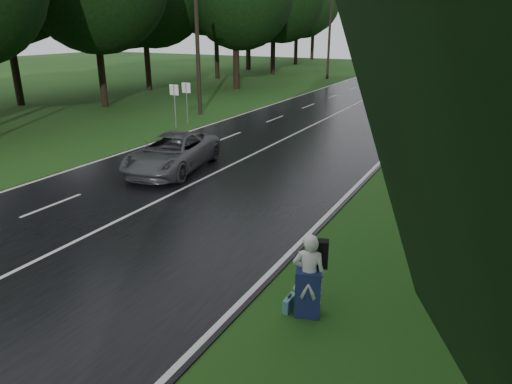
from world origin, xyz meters
TOP-DOWN VIEW (x-y plane):
  - ground at (0.00, 0.00)m, footprint 160.00×160.00m
  - road at (0.00, 20.00)m, footprint 12.00×140.00m
  - lane_center at (0.00, 20.00)m, footprint 0.12×140.00m
  - grey_car at (-1.88, 7.42)m, footprint 3.47×5.86m
  - far_car at (1.37, 48.62)m, footprint 1.97×5.01m
  - hitchhiker at (7.29, 0.17)m, footprint 0.81×0.77m
  - suitcase at (6.87, 0.14)m, footprint 0.14×0.46m
  - utility_pole_mid at (-8.50, 19.19)m, footprint 1.80×0.28m
  - utility_pole_far at (-8.50, 45.76)m, footprint 1.80×0.28m
  - road_sign_a at (-7.20, 14.67)m, footprint 0.63×0.10m
  - road_sign_b at (-7.20, 15.89)m, footprint 0.63×0.10m
  - tree_left_d at (-16.98, 18.57)m, footprint 9.97×9.97m
  - tree_left_e at (-13.30, 32.59)m, footprint 9.37×9.37m
  - tree_left_f at (-16.60, 47.62)m, footprint 9.83×9.83m

SIDE VIEW (x-z plane):
  - ground at x=0.00m, z-range 0.00..0.00m
  - utility_pole_mid at x=-8.50m, z-range -4.74..4.74m
  - utility_pole_far at x=-8.50m, z-range -5.02..5.02m
  - road_sign_a at x=-7.20m, z-range -1.31..1.31m
  - road_sign_b at x=-7.20m, z-range -1.31..1.31m
  - tree_left_d at x=-16.98m, z-range -7.79..7.79m
  - tree_left_e at x=-13.30m, z-range -7.32..7.32m
  - tree_left_f at x=-16.60m, z-range -7.68..7.68m
  - road at x=0.00m, z-range 0.00..0.04m
  - lane_center at x=0.00m, z-range 0.04..0.05m
  - suitcase at x=6.87m, z-range 0.00..0.32m
  - grey_car at x=-1.88m, z-range 0.04..1.57m
  - far_car at x=1.37m, z-range 0.04..1.66m
  - hitchhiker at x=7.29m, z-range -0.07..1.85m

